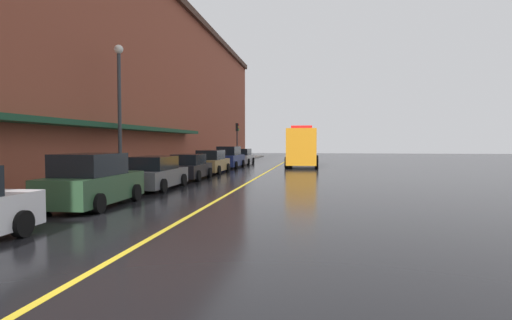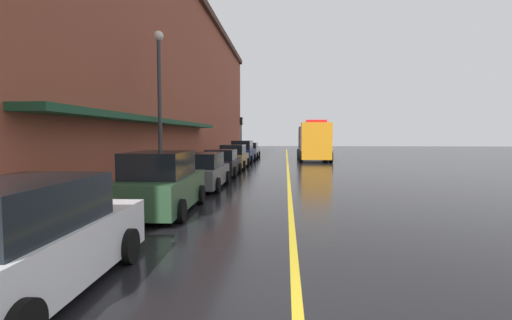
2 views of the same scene
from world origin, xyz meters
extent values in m
plane|color=black|center=(0.00, 25.00, 0.00)|extent=(112.00, 112.00, 0.00)
cube|color=#9E9B93|center=(-6.20, 25.00, 0.07)|extent=(2.40, 70.00, 0.15)
cube|color=gold|center=(0.00, 25.00, 0.00)|extent=(0.16, 70.00, 0.01)
cube|color=brown|center=(-12.94, 24.00, 7.08)|extent=(11.09, 64.00, 14.15)
cube|color=#19472D|center=(-6.85, 16.00, 3.10)|extent=(1.20, 22.40, 0.24)
cylinder|color=black|center=(-3.04, 2.18, 0.32)|extent=(0.24, 0.65, 0.64)
cube|color=#2D5133|center=(-3.96, 6.87, 0.64)|extent=(1.98, 4.63, 0.93)
cube|color=black|center=(-3.96, 6.64, 1.48)|extent=(1.73, 2.57, 0.76)
cylinder|color=black|center=(-4.93, 8.26, 0.32)|extent=(0.24, 0.65, 0.64)
cylinder|color=black|center=(-3.08, 8.32, 0.32)|extent=(0.24, 0.65, 0.64)
cylinder|color=black|center=(-4.84, 5.42, 0.32)|extent=(0.24, 0.65, 0.64)
cylinder|color=black|center=(-2.99, 5.48, 0.32)|extent=(0.24, 0.65, 0.64)
cube|color=#595B60|center=(-3.87, 12.18, 0.56)|extent=(1.83, 4.54, 0.78)
cube|color=black|center=(-3.87, 11.96, 1.27)|extent=(1.64, 2.50, 0.63)
cylinder|color=black|center=(-4.79, 13.58, 0.32)|extent=(0.22, 0.64, 0.64)
cylinder|color=black|center=(-2.97, 13.59, 0.32)|extent=(0.22, 0.64, 0.64)
cylinder|color=black|center=(-4.77, 10.77, 0.32)|extent=(0.22, 0.64, 0.64)
cylinder|color=black|center=(-2.95, 10.78, 0.32)|extent=(0.22, 0.64, 0.64)
cube|color=black|center=(-3.89, 17.55, 0.55)|extent=(1.79, 4.18, 0.75)
cube|color=black|center=(-3.89, 17.34, 1.23)|extent=(1.60, 2.30, 0.61)
cylinder|color=black|center=(-4.79, 18.83, 0.32)|extent=(0.23, 0.64, 0.64)
cylinder|color=black|center=(-3.02, 18.84, 0.32)|extent=(0.23, 0.64, 0.64)
cylinder|color=black|center=(-4.76, 16.25, 0.32)|extent=(0.23, 0.64, 0.64)
cylinder|color=black|center=(-2.99, 16.27, 0.32)|extent=(0.23, 0.64, 0.64)
cube|color=#A5844C|center=(-3.90, 22.78, 0.59)|extent=(1.73, 4.72, 0.83)
cube|color=black|center=(-3.90, 22.54, 1.35)|extent=(1.56, 2.60, 0.68)
cylinder|color=black|center=(-4.78, 24.24, 0.32)|extent=(0.22, 0.64, 0.64)
cylinder|color=black|center=(-3.04, 24.24, 0.32)|extent=(0.22, 0.64, 0.64)
cylinder|color=black|center=(-4.77, 21.31, 0.32)|extent=(0.22, 0.64, 0.64)
cylinder|color=black|center=(-3.03, 21.32, 0.32)|extent=(0.22, 0.64, 0.64)
cube|color=navy|center=(-3.97, 29.20, 0.65)|extent=(1.86, 4.93, 0.95)
cube|color=black|center=(-3.98, 28.95, 1.52)|extent=(1.65, 2.72, 0.78)
cylinder|color=black|center=(-4.85, 30.73, 0.32)|extent=(0.23, 0.64, 0.64)
cylinder|color=black|center=(-3.05, 30.70, 0.32)|extent=(0.23, 0.64, 0.64)
cylinder|color=black|center=(-4.90, 27.69, 0.32)|extent=(0.23, 0.64, 0.64)
cylinder|color=black|center=(-3.09, 27.66, 0.32)|extent=(0.23, 0.64, 0.64)
cube|color=silver|center=(-3.93, 35.13, 0.57)|extent=(1.78, 4.65, 0.79)
cube|color=black|center=(-3.93, 34.89, 1.29)|extent=(1.60, 2.56, 0.65)
cylinder|color=black|center=(-4.82, 36.57, 0.32)|extent=(0.22, 0.64, 0.64)
cylinder|color=black|center=(-3.03, 36.56, 0.32)|extent=(0.22, 0.64, 0.64)
cylinder|color=black|center=(-4.83, 33.69, 0.32)|extent=(0.22, 0.64, 0.64)
cylinder|color=black|center=(-3.04, 33.68, 0.32)|extent=(0.22, 0.64, 0.64)
cube|color=orange|center=(2.45, 28.70, 1.88)|extent=(2.56, 2.16, 3.16)
cube|color=#3F3F42|center=(2.44, 32.70, 1.75)|extent=(2.57, 5.24, 2.90)
cube|color=red|center=(2.45, 28.70, 3.58)|extent=(1.79, 0.61, 0.24)
cylinder|color=black|center=(3.74, 28.78, 0.50)|extent=(0.30, 1.00, 1.00)
cylinder|color=black|center=(1.16, 28.77, 0.50)|extent=(0.30, 1.00, 1.00)
cylinder|color=black|center=(3.73, 32.05, 0.50)|extent=(0.30, 1.00, 1.00)
cylinder|color=black|center=(1.15, 32.04, 0.50)|extent=(0.30, 1.00, 1.00)
cylinder|color=black|center=(3.72, 34.17, 0.50)|extent=(0.30, 1.00, 1.00)
cylinder|color=black|center=(1.15, 34.16, 0.50)|extent=(0.30, 1.00, 1.00)
cylinder|color=#4C4C51|center=(-5.35, 12.82, 0.68)|extent=(0.07, 0.07, 1.05)
cube|color=black|center=(-5.35, 12.82, 1.34)|extent=(0.14, 0.18, 0.28)
cylinder|color=#4C4C51|center=(-5.35, 8.71, 0.68)|extent=(0.07, 0.07, 1.05)
cube|color=black|center=(-5.35, 8.71, 1.34)|extent=(0.14, 0.18, 0.28)
cylinder|color=#33383D|center=(-5.95, 12.71, 3.40)|extent=(0.18, 0.18, 6.50)
sphere|color=white|center=(-5.95, 12.71, 6.87)|extent=(0.44, 0.44, 0.44)
cylinder|color=#232326|center=(-5.30, 39.22, 1.85)|extent=(0.14, 0.14, 3.40)
cube|color=black|center=(-5.30, 39.22, 4.00)|extent=(0.28, 0.36, 0.90)
sphere|color=red|center=(-5.14, 39.22, 4.30)|extent=(0.16, 0.16, 0.16)
sphere|color=gold|center=(-5.14, 39.22, 4.00)|extent=(0.16, 0.16, 0.16)
sphere|color=green|center=(-5.14, 39.22, 3.70)|extent=(0.16, 0.16, 0.16)
camera|label=1|loc=(3.87, -6.43, 2.24)|focal=28.60mm
camera|label=2|loc=(-0.17, -4.49, 2.35)|focal=26.73mm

